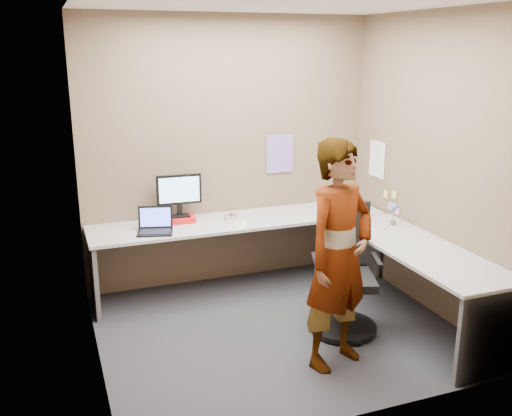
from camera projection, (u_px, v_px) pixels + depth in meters
name	position (u px, v px, depth m)	size (l,w,h in m)	color
ground	(277.00, 330.00, 4.98)	(3.00, 3.00, 0.00)	#242328
wall_back	(230.00, 152.00, 5.78)	(3.00, 3.00, 0.00)	brown
wall_right	(433.00, 166.00, 5.11)	(2.70, 2.70, 0.00)	brown
wall_left	(87.00, 195.00, 4.11)	(2.70, 2.70, 0.00)	brown
ceiling	(281.00, 2.00, 4.24)	(3.00, 3.00, 0.00)	white
desk	(305.00, 246.00, 5.31)	(2.98, 2.58, 0.73)	#A4A4A4
paper_ream	(181.00, 219.00, 5.57)	(0.27, 0.20, 0.05)	red
monitor	(179.00, 192.00, 5.51)	(0.44, 0.14, 0.41)	black
laptop	(155.00, 226.00, 5.27)	(0.37, 0.33, 0.23)	black
trackball_mouse	(231.00, 217.00, 5.65)	(0.12, 0.08, 0.07)	#B7B7BC
origami	(242.00, 223.00, 5.44)	(0.10, 0.10, 0.06)	white
stapler	(364.00, 217.00, 5.65)	(0.15, 0.04, 0.06)	black
flower	(394.00, 210.00, 5.45)	(0.07, 0.07, 0.22)	brown
calendar_purple	(280.00, 154.00, 5.97)	(0.30, 0.01, 0.40)	#846BB7
calendar_white	(377.00, 159.00, 5.95)	(0.01, 0.28, 0.38)	white
sticky_note_a	(394.00, 195.00, 5.72)	(0.01, 0.07, 0.07)	#F2E059
sticky_note_b	(391.00, 206.00, 5.80)	(0.01, 0.07, 0.07)	pink
sticky_note_c	(397.00, 211.00, 5.69)	(0.01, 0.07, 0.07)	pink
sticky_note_d	(386.00, 194.00, 5.86)	(0.01, 0.07, 0.07)	#F2E059
office_chair	(344.00, 281.00, 4.90)	(0.63, 0.62, 1.09)	black
person	(339.00, 256.00, 4.25)	(0.64, 0.42, 1.76)	#999399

